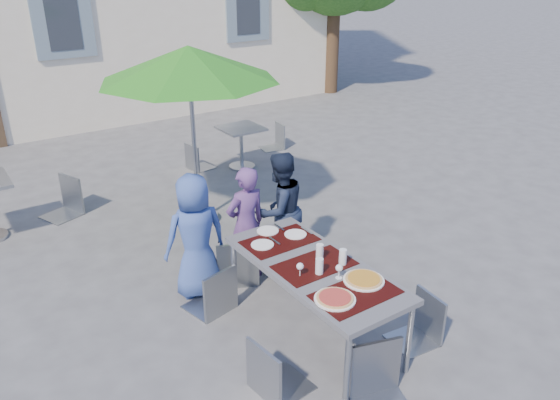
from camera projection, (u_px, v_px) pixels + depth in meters
ground at (301, 321)px, 5.35m from camera, size 90.00×90.00×0.00m
dining_table at (314, 270)px, 4.89m from camera, size 0.80×1.85×0.76m
pizza_near_left at (335, 298)px, 4.37m from camera, size 0.34×0.34×0.03m
pizza_near_right at (364, 279)px, 4.62m from camera, size 0.35×0.35×0.03m
glassware at (326, 260)px, 4.80m from camera, size 0.50×0.41×0.15m
place_settings at (276, 236)px, 5.35m from camera, size 0.65×0.44×0.01m
child_0 at (196, 236)px, 5.56m from camera, size 0.69×0.49×1.33m
child_1 at (246, 225)px, 5.82m from camera, size 0.49×0.33×1.31m
child_2 at (280, 210)px, 6.11m from camera, size 0.70×0.46×1.35m
chair_0 at (212, 264)px, 5.28m from camera, size 0.50×0.50×0.94m
chair_1 at (236, 234)px, 5.75m from camera, size 0.59×0.59×1.01m
chair_2 at (287, 229)px, 5.96m from camera, size 0.49×0.49×0.94m
chair_3 at (273, 338)px, 4.26m from camera, size 0.46×0.46×0.94m
chair_4 at (425, 293)px, 4.91m from camera, size 0.43×0.43×0.87m
chair_5 at (385, 344)px, 4.15m from camera, size 0.55×0.55×0.99m
patio_umbrella at (189, 66)px, 6.53m from camera, size 2.23×2.23×2.31m
bg_chair_r_0 at (61, 174)px, 7.35m from camera, size 0.58×0.57×1.00m
cafe_table_1 at (241, 141)px, 9.04m from camera, size 0.66×0.66×0.71m
bg_chair_l_1 at (196, 141)px, 8.96m from camera, size 0.43×0.43×0.84m
bg_chair_r_1 at (275, 122)px, 9.96m from camera, size 0.45×0.44×0.87m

